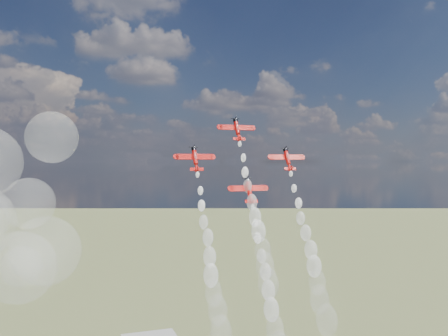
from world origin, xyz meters
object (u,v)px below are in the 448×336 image
plane_right (287,159)px  plane_slot (249,190)px  plane_lead (237,129)px  plane_left (195,158)px

plane_right → plane_slot: (-14.94, -4.93, -9.23)m
plane_slot → plane_lead: bearing=90.0°
plane_left → plane_slot: 18.24m
plane_lead → plane_left: (-14.94, -4.93, -9.23)m
plane_lead → plane_slot: 20.92m
plane_slot → plane_left: bearing=161.8°
plane_left → plane_slot: plane_left is taller
plane_left → plane_right: size_ratio=1.00×
plane_lead → plane_left: plane_lead is taller
plane_right → plane_slot: bearing=-161.8°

